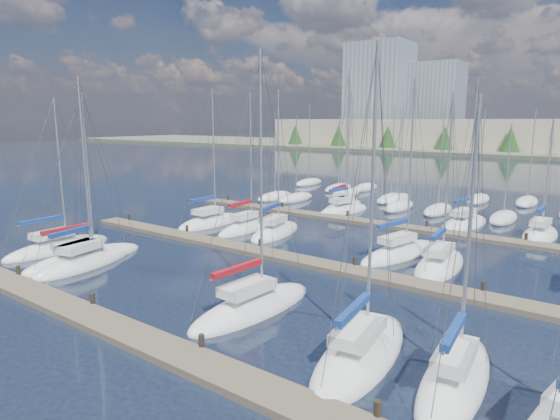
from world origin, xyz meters
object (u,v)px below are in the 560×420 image
Objects in this scene: sailboat_i at (247,227)px; sailboat_o at (344,210)px; sailboat_j at (275,232)px; sailboat_e at (361,353)px; sailboat_h at (211,222)px; sailboat_p at (464,224)px; sailboat_l at (440,265)px; sailboat_f at (455,380)px; sailboat_b at (85,259)px; sailboat_d at (253,307)px; sailboat_n at (343,207)px; sailboat_k at (400,253)px; sailboat_c at (85,262)px; sailboat_a at (58,248)px; sailboat_q at (540,235)px.

sailboat_i is 12.81m from sailboat_o.
sailboat_j is 21.82m from sailboat_e.
sailboat_p is at bearing 34.15° from sailboat_h.
sailboat_i is 0.96× the size of sailboat_h.
sailboat_h is at bearing 174.51° from sailboat_l.
sailboat_j reaches higher than sailboat_i.
sailboat_o is (7.34, 12.72, 0.01)m from sailboat_h.
sailboat_l is (21.84, -0.60, -0.00)m from sailboat_h.
sailboat_j reaches higher than sailboat_f.
sailboat_i is at bearing -133.75° from sailboat_p.
sailboat_b is 15.49m from sailboat_j.
sailboat_j is (-8.97, 13.98, -0.00)m from sailboat_d.
sailboat_d is at bearing -76.27° from sailboat_n.
sailboat_h is at bearing -165.49° from sailboat_k.
sailboat_p reaches higher than sailboat_o.
sailboat_h is at bearing 144.45° from sailboat_d.
sailboat_l is at bearing -1.90° from sailboat_h.
sailboat_i is 26.84m from sailboat_f.
sailboat_j is 17.95m from sailboat_p.
sailboat_f is 0.80× the size of sailboat_p.
sailboat_n is at bearing 79.55° from sailboat_i.
sailboat_n is at bearing 131.82° from sailboat_o.
sailboat_j is (3.00, 0.19, -0.01)m from sailboat_i.
sailboat_c is 27.49m from sailboat_o.
sailboat_i reaches higher than sailboat_l.
sailboat_j is at bearing 1.25° from sailboat_i.
sailboat_e is (6.75, -1.16, -0.00)m from sailboat_d.
sailboat_a is at bearing 173.90° from sailboat_b.
sailboat_n is 1.30× the size of sailboat_l.
sailboat_b is at bearing -7.05° from sailboat_a.
sailboat_n is 1.19× the size of sailboat_h.
sailboat_c is at bearing -172.91° from sailboat_d.
sailboat_h is (-2.01, 14.25, -0.00)m from sailboat_c.
sailboat_n is at bearing 79.37° from sailboat_b.
sailboat_b is 0.89× the size of sailboat_o.
sailboat_b is 27.20m from sailboat_o.
sailboat_a is 27.87m from sailboat_l.
sailboat_b is at bearing -118.43° from sailboat_p.
sailboat_h is at bearing 172.22° from sailboat_j.
sailboat_j is at bearing 126.83° from sailboat_d.
sailboat_c reaches higher than sailboat_l.
sailboat_e is (25.95, -1.27, 0.01)m from sailboat_a.
sailboat_p is (17.64, 27.75, 0.00)m from sailboat_c.
sailboat_a is at bearing -137.83° from sailboat_j.
sailboat_n is 1.11× the size of sailboat_p.
sailboat_n is 1.50× the size of sailboat_q.
sailboat_b is (-14.99, -0.29, -0.01)m from sailboat_d.
sailboat_a is 25.98m from sailboat_e.
sailboat_o reaches higher than sailboat_e.
sailboat_h is at bearing -140.03° from sailboat_p.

